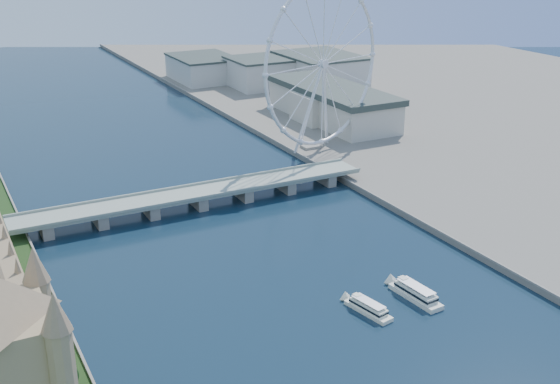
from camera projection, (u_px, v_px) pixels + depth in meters
parliament_range at (0, 336)px, 257.80m from camera, size 24.00×200.00×70.00m
westminster_bridge at (198, 196)px, 425.25m from camera, size 220.00×22.00×9.50m
london_eye at (323, 65)px, 501.41m from camera, size 113.60×39.12×124.30m
county_hall at (331, 123)px, 611.21m from camera, size 54.00×144.00×35.00m
city_skyline at (135, 90)px, 654.28m from camera, size 505.00×280.00×32.00m
tour_boat_near at (368, 313)px, 309.43m from camera, size 12.00×28.14×6.01m
tour_boat_far at (415, 299)px, 321.05m from camera, size 10.69×32.47×7.07m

